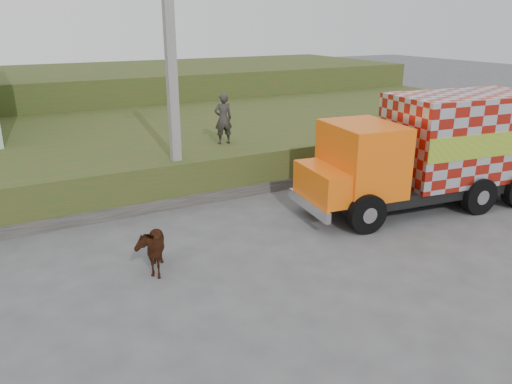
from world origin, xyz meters
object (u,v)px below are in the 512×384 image
utility_pole (172,82)px  pedestrian (223,119)px  cargo_truck (435,150)px  cow (150,247)px

utility_pole → pedestrian: bearing=30.1°
cargo_truck → pedestrian: bearing=138.8°
cargo_truck → cow: size_ratio=5.68×
utility_pole → cow: utility_pole is taller
utility_pole → cargo_truck: 8.81m
cow → pedestrian: (4.66, 5.76, 1.81)m
cow → pedestrian: size_ratio=0.79×
cow → pedestrian: bearing=69.0°
cargo_truck → cow: cargo_truck is taller
utility_pole → pedestrian: 3.20m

